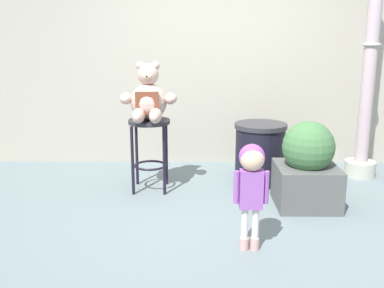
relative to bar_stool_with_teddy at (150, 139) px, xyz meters
The scene contains 8 objects.
ground_plane 1.18m from the bar_stool_with_teddy, 48.45° to the right, with size 24.00×24.00×0.00m, color slate.
building_wall 1.89m from the bar_stool_with_teddy, 59.92° to the left, with size 7.63×0.30×3.68m, color #A5A191.
bar_stool_with_teddy is the anchor object (origin of this frame).
teddy_bear 0.42m from the bar_stool_with_teddy, 90.00° to the right, with size 0.58×0.52×0.60m.
child_walking 1.63m from the bar_stool_with_teddy, 56.43° to the right, with size 0.26×0.21×0.83m.
trash_bin 1.24m from the bar_stool_with_teddy, 11.83° to the left, with size 0.57×0.57×0.67m.
lamppost 2.49m from the bar_stool_with_teddy, 11.25° to the left, with size 0.35×0.35×2.59m.
planter_with_shrub 1.62m from the bar_stool_with_teddy, 15.89° to the right, with size 0.58×0.58×0.83m.
Camera 1 is at (-0.20, -3.68, 1.61)m, focal length 41.11 mm.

